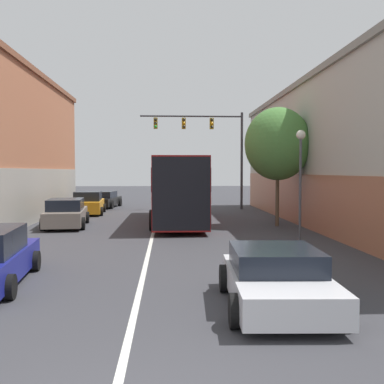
{
  "coord_description": "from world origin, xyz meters",
  "views": [
    {
      "loc": [
        0.66,
        -4.37,
        2.79
      ],
      "look_at": [
        1.85,
        17.33,
        1.78
      ],
      "focal_mm": 42.0,
      "sensor_mm": 36.0,
      "label": 1
    }
  ],
  "objects_px": {
    "parked_car_left_distant": "(88,203)",
    "street_lamp": "(300,172)",
    "traffic_signal_gantry": "(210,138)",
    "parked_car_left_near": "(66,213)",
    "street_tree_near": "(278,144)",
    "hatchback_foreground": "(276,279)",
    "bus": "(178,187)",
    "parked_car_left_far": "(105,200)"
  },
  "relations": [
    {
      "from": "parked_car_left_far",
      "to": "parked_car_left_distant",
      "type": "height_order",
      "value": "parked_car_left_distant"
    },
    {
      "from": "parked_car_left_far",
      "to": "street_lamp",
      "type": "distance_m",
      "value": 20.43
    },
    {
      "from": "bus",
      "to": "traffic_signal_gantry",
      "type": "bearing_deg",
      "value": -16.76
    },
    {
      "from": "bus",
      "to": "parked_car_left_distant",
      "type": "relative_size",
      "value": 2.63
    },
    {
      "from": "bus",
      "to": "street_lamp",
      "type": "bearing_deg",
      "value": -148.35
    },
    {
      "from": "hatchback_foreground",
      "to": "street_lamp",
      "type": "height_order",
      "value": "street_lamp"
    },
    {
      "from": "parked_car_left_near",
      "to": "street_lamp",
      "type": "relative_size",
      "value": 1.11
    },
    {
      "from": "parked_car_left_far",
      "to": "parked_car_left_near",
      "type": "bearing_deg",
      "value": -174.18
    },
    {
      "from": "parked_car_left_distant",
      "to": "traffic_signal_gantry",
      "type": "distance_m",
      "value": 9.92
    },
    {
      "from": "parked_car_left_near",
      "to": "traffic_signal_gantry",
      "type": "xyz_separation_m",
      "value": [
        8.16,
        9.9,
        4.55
      ]
    },
    {
      "from": "parked_car_left_far",
      "to": "hatchback_foreground",
      "type": "bearing_deg",
      "value": -157.59
    },
    {
      "from": "street_lamp",
      "to": "street_tree_near",
      "type": "distance_m",
      "value": 5.57
    },
    {
      "from": "bus",
      "to": "traffic_signal_gantry",
      "type": "distance_m",
      "value": 9.14
    },
    {
      "from": "hatchback_foreground",
      "to": "street_lamp",
      "type": "relative_size",
      "value": 0.91
    },
    {
      "from": "parked_car_left_distant",
      "to": "parked_car_left_near",
      "type": "bearing_deg",
      "value": 176.28
    },
    {
      "from": "bus",
      "to": "hatchback_foreground",
      "type": "height_order",
      "value": "bus"
    },
    {
      "from": "parked_car_left_distant",
      "to": "traffic_signal_gantry",
      "type": "bearing_deg",
      "value": -72.61
    },
    {
      "from": "traffic_signal_gantry",
      "to": "street_tree_near",
      "type": "distance_m",
      "value": 10.56
    },
    {
      "from": "hatchback_foreground",
      "to": "parked_car_left_far",
      "type": "relative_size",
      "value": 0.88
    },
    {
      "from": "parked_car_left_near",
      "to": "parked_car_left_far",
      "type": "distance_m",
      "value": 12.05
    },
    {
      "from": "hatchback_foreground",
      "to": "street_lamp",
      "type": "bearing_deg",
      "value": -17.16
    },
    {
      "from": "parked_car_left_near",
      "to": "parked_car_left_far",
      "type": "xyz_separation_m",
      "value": [
        0.27,
        12.04,
        -0.07
      ]
    },
    {
      "from": "hatchback_foreground",
      "to": "parked_car_left_distant",
      "type": "relative_size",
      "value": 0.91
    },
    {
      "from": "parked_car_left_distant",
      "to": "street_tree_near",
      "type": "relative_size",
      "value": 0.73
    },
    {
      "from": "hatchback_foreground",
      "to": "traffic_signal_gantry",
      "type": "xyz_separation_m",
      "value": [
        0.83,
        23.62,
        4.64
      ]
    },
    {
      "from": "hatchback_foreground",
      "to": "parked_car_left_near",
      "type": "xyz_separation_m",
      "value": [
        -7.33,
        13.72,
        0.09
      ]
    },
    {
      "from": "bus",
      "to": "parked_car_left_near",
      "type": "height_order",
      "value": "bus"
    },
    {
      "from": "parked_car_left_far",
      "to": "traffic_signal_gantry",
      "type": "bearing_deg",
      "value": -98.11
    },
    {
      "from": "parked_car_left_distant",
      "to": "street_lamp",
      "type": "relative_size",
      "value": 1.0
    },
    {
      "from": "bus",
      "to": "parked_car_left_far",
      "type": "relative_size",
      "value": 2.54
    },
    {
      "from": "street_lamp",
      "to": "street_tree_near",
      "type": "relative_size",
      "value": 0.73
    },
    {
      "from": "street_lamp",
      "to": "street_tree_near",
      "type": "height_order",
      "value": "street_tree_near"
    },
    {
      "from": "parked_car_left_far",
      "to": "street_lamp",
      "type": "height_order",
      "value": "street_lamp"
    },
    {
      "from": "parked_car_left_near",
      "to": "street_tree_near",
      "type": "relative_size",
      "value": 0.81
    },
    {
      "from": "bus",
      "to": "parked_car_left_far",
      "type": "bearing_deg",
      "value": 27.8
    },
    {
      "from": "parked_car_left_near",
      "to": "parked_car_left_distant",
      "type": "xyz_separation_m",
      "value": [
        -0.05,
        6.66,
        0.02
      ]
    },
    {
      "from": "parked_car_left_near",
      "to": "parked_car_left_distant",
      "type": "distance_m",
      "value": 6.66
    },
    {
      "from": "parked_car_left_near",
      "to": "parked_car_left_distant",
      "type": "height_order",
      "value": "parked_car_left_distant"
    },
    {
      "from": "street_tree_near",
      "to": "hatchback_foreground",
      "type": "bearing_deg",
      "value": -103.93
    },
    {
      "from": "parked_car_left_far",
      "to": "parked_car_left_distant",
      "type": "bearing_deg",
      "value": -176.31
    },
    {
      "from": "parked_car_left_far",
      "to": "street_tree_near",
      "type": "bearing_deg",
      "value": -132.83
    },
    {
      "from": "parked_car_left_near",
      "to": "bus",
      "type": "bearing_deg",
      "value": -79.17
    }
  ]
}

